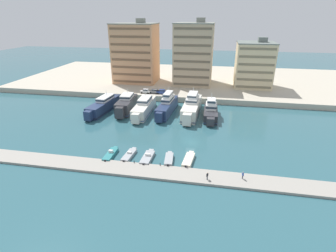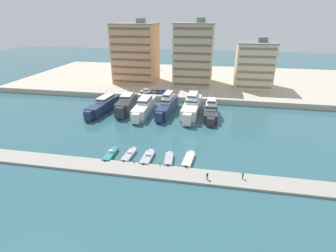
{
  "view_description": "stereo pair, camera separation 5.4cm",
  "coord_description": "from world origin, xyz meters",
  "views": [
    {
      "loc": [
        5.54,
        -63.24,
        31.7
      ],
      "look_at": [
        -7.01,
        4.05,
        2.5
      ],
      "focal_mm": 28.0,
      "sensor_mm": 36.0,
      "label": 1
    },
    {
      "loc": [
        5.6,
        -63.23,
        31.7
      ],
      "look_at": [
        -7.01,
        4.05,
        2.5
      ],
      "focal_mm": 28.0,
      "sensor_mm": 36.0,
      "label": 2
    }
  ],
  "objects": [
    {
      "name": "apartment_block_mid_left",
      "position": [
        21.08,
        56.07,
        11.68
      ],
      "size": [
        15.68,
        14.71,
        20.97
      ],
      "color": "beige",
      "rests_on": "quay_promenade"
    },
    {
      "name": "motorboat_grey_left",
      "position": [
        -13.84,
        -10.47,
        0.42
      ],
      "size": [
        2.25,
        7.07,
        1.24
      ],
      "color": "#9EA3A8",
      "rests_on": "ground"
    },
    {
      "name": "pier_dock",
      "position": [
        0.0,
        -16.3,
        0.27
      ],
      "size": [
        120.0,
        5.3,
        0.53
      ],
      "primitive_type": "cube",
      "color": "#9E998E",
      "rests_on": "ground"
    },
    {
      "name": "car_blue_mid_left",
      "position": [
        -15.68,
        37.21,
        3.1
      ],
      "size": [
        4.12,
        1.95,
        1.8
      ],
      "color": "#28428E",
      "rests_on": "quay_promenade"
    },
    {
      "name": "yacht_navy_far_left",
      "position": [
        -32.92,
        18.87,
        2.12
      ],
      "size": [
        5.97,
        21.5,
        6.87
      ],
      "color": "navy",
      "rests_on": "ground"
    },
    {
      "name": "ground_plane",
      "position": [
        0.0,
        0.0,
        0.0
      ],
      "size": [
        400.0,
        400.0,
        0.0
      ],
      "primitive_type": "plane",
      "color": "#2D5B66"
    },
    {
      "name": "pedestrian_mid_deck",
      "position": [
        5.17,
        -17.46,
        1.52
      ],
      "size": [
        0.4,
        0.59,
        1.67
      ],
      "color": "#282D3D",
      "rests_on": "pier_dock"
    },
    {
      "name": "pedestrian_near_edge",
      "position": [
        12.3,
        -15.84,
        1.52
      ],
      "size": [
        0.35,
        0.62,
        1.67
      ],
      "color": "#282D3D",
      "rests_on": "pier_dock"
    },
    {
      "name": "yacht_charcoal_left",
      "position": [
        -25.04,
        20.34,
        2.48
      ],
      "size": [
        5.64,
        17.56,
        7.65
      ],
      "color": "#333338",
      "rests_on": "ground"
    },
    {
      "name": "motorboat_grey_center_left",
      "position": [
        -4.02,
        -10.79,
        0.47
      ],
      "size": [
        2.38,
        6.51,
        0.94
      ],
      "color": "#9EA3A8",
      "rests_on": "ground"
    },
    {
      "name": "bollard_east_mid",
      "position": [
        0.59,
        -13.9,
        0.86
      ],
      "size": [
        0.2,
        0.2,
        0.61
      ],
      "color": "#2D2D33",
      "rests_on": "pier_dock"
    },
    {
      "name": "apartment_block_left",
      "position": [
        -5.14,
        57.23,
        15.39
      ],
      "size": [
        16.88,
        18.27,
        28.43
      ],
      "color": "#C6AD89",
      "rests_on": "quay_promenade"
    },
    {
      "name": "bollard_west_mid",
      "position": [
        -5.46,
        -13.9,
        0.86
      ],
      "size": [
        0.2,
        0.2,
        0.61
      ],
      "color": "#2D2D33",
      "rests_on": "pier_dock"
    },
    {
      "name": "car_white_far_left",
      "position": [
        -22.44,
        36.88,
        3.1
      ],
      "size": [
        4.2,
        2.13,
        1.8
      ],
      "color": "white",
      "rests_on": "quay_promenade"
    },
    {
      "name": "yacht_ivory_mid_left",
      "position": [
        -18.31,
        19.29,
        2.19
      ],
      "size": [
        4.63,
        21.08,
        7.1
      ],
      "color": "silver",
      "rests_on": "ground"
    },
    {
      "name": "quay_promenade",
      "position": [
        0.0,
        68.76,
        1.06
      ],
      "size": [
        180.0,
        70.0,
        2.13
      ],
      "primitive_type": "cube",
      "color": "#BCB29E",
      "rests_on": "ground"
    },
    {
      "name": "motorboat_grey_mid_left",
      "position": [
        -9.16,
        -10.82,
        0.45
      ],
      "size": [
        2.34,
        7.4,
        1.37
      ],
      "color": "#9EA3A8",
      "rests_on": "ground"
    },
    {
      "name": "yacht_ivory_center",
      "position": [
        -2.04,
        21.64,
        2.67
      ],
      "size": [
        5.47,
        23.04,
        8.83
      ],
      "color": "silver",
      "rests_on": "ground"
    },
    {
      "name": "motorboat_cream_center",
      "position": [
        0.54,
        -10.08,
        0.45
      ],
      "size": [
        2.58,
        7.43,
        0.9
      ],
      "color": "beige",
      "rests_on": "ground"
    },
    {
      "name": "car_grey_left",
      "position": [
        -18.84,
        37.33,
        3.1
      ],
      "size": [
        4.2,
        2.13,
        1.8
      ],
      "color": "slate",
      "rests_on": "quay_promenade"
    },
    {
      "name": "yacht_charcoal_center_right",
      "position": [
        4.5,
        19.48,
        2.16
      ],
      "size": [
        4.84,
        16.15,
        7.96
      ],
      "color": "#333338",
      "rests_on": "ground"
    },
    {
      "name": "yacht_navy_center_left",
      "position": [
        -10.61,
        21.53,
        2.55
      ],
      "size": [
        4.98,
        20.95,
        8.74
      ],
      "color": "navy",
      "rests_on": "ground"
    },
    {
      "name": "bollard_west",
      "position": [
        -11.52,
        -13.9,
        0.86
      ],
      "size": [
        0.2,
        0.2,
        0.61
      ],
      "color": "#2D2D33",
      "rests_on": "pier_dock"
    },
    {
      "name": "motorboat_teal_far_left",
      "position": [
        -18.38,
        -10.98,
        0.45
      ],
      "size": [
        1.93,
        7.36,
        1.44
      ],
      "color": "teal",
      "rests_on": "ground"
    },
    {
      "name": "apartment_block_far_left",
      "position": [
        -31.9,
        56.43,
        15.23
      ],
      "size": [
        19.51,
        15.87,
        28.11
      ],
      "color": "tan",
      "rests_on": "quay_promenade"
    }
  ]
}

